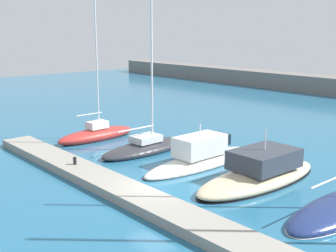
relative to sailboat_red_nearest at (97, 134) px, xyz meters
name	(u,v)px	position (x,y,z in m)	size (l,w,h in m)	color
ground_plane	(158,194)	(11.82, -3.78, -0.45)	(120.00, 120.00, 0.00)	#236084
dock_pier	(135,196)	(11.82, -5.20, -0.21)	(28.85, 1.99, 0.48)	gray
sailboat_red_nearest	(97,134)	(0.00, 0.00, 0.00)	(2.13, 6.64, 14.43)	#B72D28
sailboat_charcoal_second	(147,146)	(5.13, 0.78, -0.05)	(2.84, 7.53, 16.40)	#2D2D33
motorboat_ivory_third	(202,158)	(9.70, 1.54, -0.07)	(2.55, 9.36, 3.00)	silver
motorboat_sand_fourth	(260,173)	(14.07, 1.63, 0.03)	(3.10, 9.13, 3.19)	beige
dock_bollard	(75,161)	(5.97, -5.20, 0.25)	(0.20, 0.20, 0.44)	black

